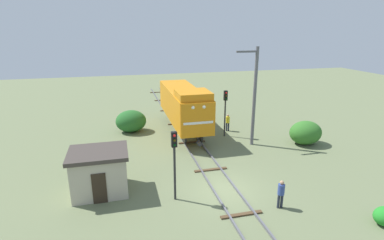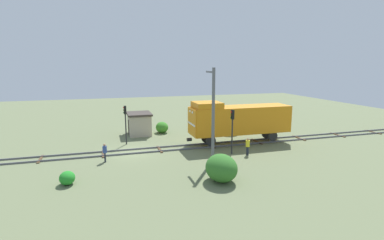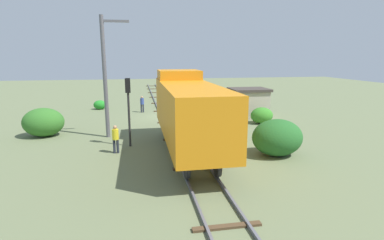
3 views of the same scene
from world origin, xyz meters
name	(u,v)px [view 2 (image 2 of 3)]	position (x,y,z in m)	size (l,w,h in m)	color
ground_plane	(132,152)	(0.00, 0.00, 0.00)	(100.32, 100.32, 0.00)	#66704C
railway_track	(132,151)	(0.00, 0.00, 0.07)	(2.40, 66.88, 0.16)	#595960
locomotive	(238,119)	(0.00, 11.57, 2.77)	(2.90, 11.60, 4.60)	orange
traffic_signal_near	(125,118)	(-3.20, -0.32, 2.96)	(0.32, 0.34, 4.26)	#262628
traffic_signal_mid	(232,124)	(3.40, 9.29, 3.02)	(0.32, 0.34, 4.36)	#262628
worker_near_track	(105,151)	(2.40, -2.62, 1.00)	(0.38, 0.38, 1.70)	#262B38
worker_by_signal	(248,145)	(4.20, 10.60, 1.00)	(0.38, 0.38, 1.70)	#262B38
catenary_mast	(213,113)	(4.94, 6.71, 4.44)	(1.94, 0.28, 8.39)	#595960
relay_hut	(139,124)	(-7.50, 1.64, 1.39)	(3.50, 2.90, 2.74)	#B2A893
bush_near	(67,178)	(6.93, -5.34, 0.49)	(1.36, 1.11, 0.99)	#228526
bush_mid	(229,125)	(-5.05, 12.71, 1.07)	(2.95, 2.41, 2.14)	#255E26
bush_far	(221,168)	(9.57, 5.69, 1.03)	(2.85, 2.33, 2.07)	#316D26
bush_back	(162,127)	(-7.63, 4.52, 0.70)	(1.93, 1.58, 1.40)	#368026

